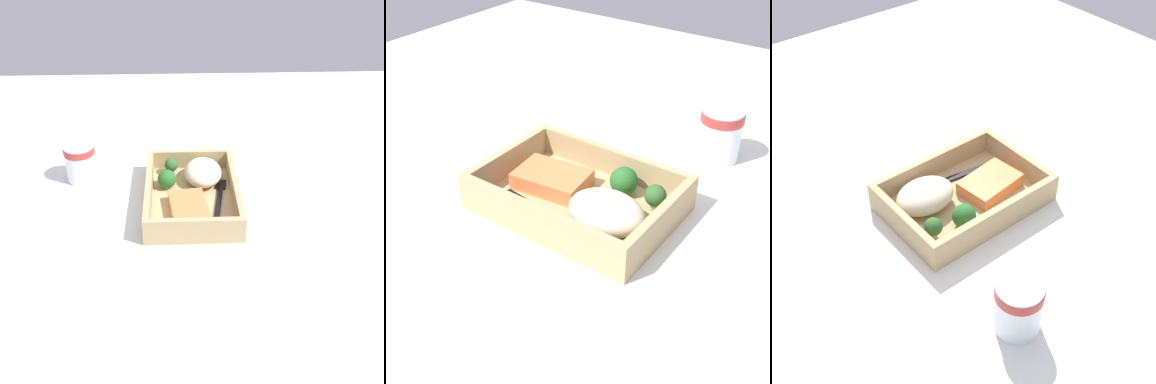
{
  "view_description": "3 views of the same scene",
  "coord_description": "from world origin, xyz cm",
  "views": [
    {
      "loc": [
        -76.5,
        2.87,
        54.01
      ],
      "look_at": [
        0.0,
        0.0,
        2.7
      ],
      "focal_mm": 42.0,
      "sensor_mm": 36.0,
      "label": 1
    },
    {
      "loc": [
        35.34,
        -49.45,
        43.96
      ],
      "look_at": [
        0.0,
        0.0,
        2.7
      ],
      "focal_mm": 50.0,
      "sensor_mm": 36.0,
      "label": 2
    },
    {
      "loc": [
        43.55,
        53.83,
        63.36
      ],
      "look_at": [
        0.0,
        0.0,
        2.7
      ],
      "focal_mm": 50.0,
      "sensor_mm": 36.0,
      "label": 3
    }
  ],
  "objects": [
    {
      "name": "tray_rim",
      "position": [
        0.0,
        0.0,
        3.28
      ],
      "size": [
        26.73,
        18.85,
        4.15
      ],
      "color": "tan",
      "rests_on": "takeout_tray"
    },
    {
      "name": "paper_cup",
      "position": [
        10.18,
        24.23,
        4.8
      ],
      "size": [
        6.77,
        6.77,
        8.59
      ],
      "color": "white",
      "rests_on": "ground_plane"
    },
    {
      "name": "broccoli_floret_2",
      "position": [
        4.19,
        5.17,
        3.33
      ],
      "size": [
        4.0,
        4.0,
        4.19
      ],
      "color": "#81AB68",
      "rests_on": "takeout_tray"
    },
    {
      "name": "takeout_tray",
      "position": [
        0.0,
        0.0,
        0.6
      ],
      "size": [
        26.73,
        18.85,
        1.2
      ],
      "primitive_type": "cube",
      "color": "tan",
      "rests_on": "ground_plane"
    },
    {
      "name": "broccoli_floret_1",
      "position": [
        9.66,
        4.24,
        3.5
      ],
      "size": [
        3.0,
        3.0,
        3.92
      ],
      "color": "#8AAA62",
      "rests_on": "takeout_tray"
    },
    {
      "name": "mashed_potatoes",
      "position": [
        6.3,
        -2.61,
        3.56
      ],
      "size": [
        10.46,
        7.99,
        4.72
      ],
      "primitive_type": "ellipsoid",
      "color": "beige",
      "rests_on": "takeout_tray"
    },
    {
      "name": "ground_plane",
      "position": [
        0.0,
        0.0,
        -1.0
      ],
      "size": [
        160.0,
        160.0,
        2.0
      ],
      "primitive_type": "cube",
      "color": "silver"
    },
    {
      "name": "salmon_fillet",
      "position": [
        -5.21,
        0.87,
        2.39
      ],
      "size": [
        10.94,
        8.17,
        2.39
      ],
      "primitive_type": "cube",
      "rotation": [
        0.0,
        0.0,
        0.12
      ],
      "color": "#EE7B44",
      "rests_on": "takeout_tray"
    },
    {
      "name": "fork",
      "position": [
        -0.48,
        -5.6,
        1.42
      ],
      "size": [
        15.86,
        4.12,
        0.44
      ],
      "color": "black",
      "rests_on": "takeout_tray"
    }
  ]
}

